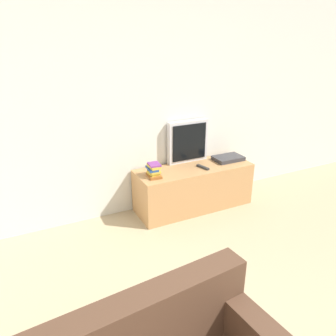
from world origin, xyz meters
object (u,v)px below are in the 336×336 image
(remote_on_stand, at_px, (203,167))
(television, at_px, (188,141))
(set_top_box, at_px, (228,158))
(tv_stand, at_px, (193,187))
(book_stack, at_px, (154,170))

(remote_on_stand, bearing_deg, television, 100.66)
(television, relative_size, remote_on_stand, 2.82)
(remote_on_stand, distance_m, set_top_box, 0.46)
(tv_stand, height_order, remote_on_stand, remote_on_stand)
(television, distance_m, remote_on_stand, 0.40)
(set_top_box, bearing_deg, book_stack, -176.79)
(tv_stand, distance_m, book_stack, 0.68)
(book_stack, bearing_deg, remote_on_stand, -2.93)
(tv_stand, bearing_deg, set_top_box, 2.18)
(remote_on_stand, relative_size, set_top_box, 0.51)
(tv_stand, xyz_separation_m, remote_on_stand, (0.08, -0.08, 0.29))
(tv_stand, relative_size, book_stack, 6.52)
(tv_stand, height_order, television, television)
(television, distance_m, book_stack, 0.69)
(tv_stand, relative_size, television, 2.71)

